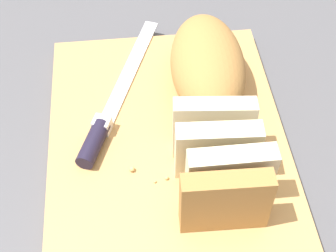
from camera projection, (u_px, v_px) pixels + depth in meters
ground_plane at (168, 150)px, 0.65m from camera, size 3.00×3.00×0.00m
cutting_board at (168, 145)px, 0.65m from camera, size 0.43×0.32×0.02m
bread_loaf at (211, 93)px, 0.63m from camera, size 0.33×0.11×0.08m
bread_knife at (104, 121)px, 0.65m from camera, size 0.28×0.12×0.02m
crumb_near_knife at (167, 178)px, 0.60m from camera, size 0.00×0.00×0.00m
crumb_near_loaf at (183, 128)px, 0.65m from camera, size 0.00×0.00×0.00m
crumb_stray_left at (132, 169)px, 0.61m from camera, size 0.01×0.01×0.01m
crumb_stray_right at (155, 182)px, 0.60m from camera, size 0.00×0.00×0.00m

